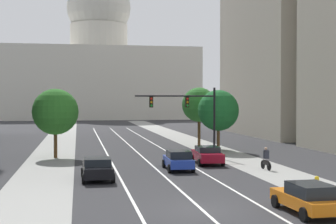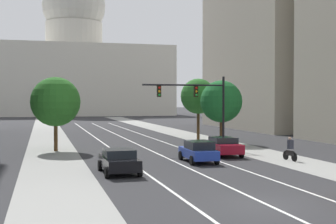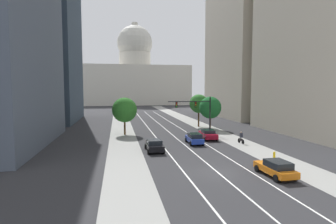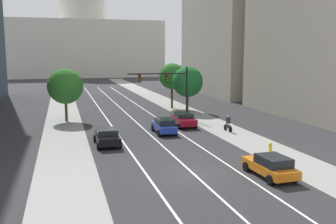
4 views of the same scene
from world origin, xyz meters
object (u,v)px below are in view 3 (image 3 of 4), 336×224
at_px(car_black, 154,145).
at_px(car_orange, 276,168).
at_px(street_tree_near_left, 125,110).
at_px(cyclist, 241,138).
at_px(traffic_signal_mast, 197,109).
at_px(fire_hydrant, 274,156).
at_px(street_tree_near_right, 199,104).
at_px(car_blue, 194,138).
at_px(capitol_building, 135,77).
at_px(car_crimson, 208,134).
at_px(street_tree_mid_right, 210,108).

bearing_deg(car_black, car_orange, -142.44).
bearing_deg(car_orange, street_tree_near_left, 24.29).
distance_m(cyclist, street_tree_near_left, 19.56).
height_order(cyclist, street_tree_near_left, street_tree_near_left).
relative_size(traffic_signal_mast, cyclist, 4.30).
bearing_deg(fire_hydrant, cyclist, 87.39).
bearing_deg(street_tree_near_right, street_tree_near_left, -154.40).
height_order(car_orange, street_tree_near_left, street_tree_near_left).
bearing_deg(car_blue, street_tree_near_right, -17.15).
xyz_separation_m(capitol_building, car_crimson, (4.61, -101.44, -13.10)).
xyz_separation_m(capitol_building, traffic_signal_mast, (4.11, -96.94, -9.45)).
bearing_deg(cyclist, street_tree_near_left, 51.17).
distance_m(car_blue, street_tree_mid_right, 15.04).
distance_m(traffic_signal_mast, street_tree_mid_right, 6.80).
relative_size(car_orange, car_crimson, 0.95).
relative_size(car_orange, street_tree_near_right, 0.66).
relative_size(car_crimson, street_tree_mid_right, 0.73).
relative_size(cyclist, street_tree_near_right, 0.26).
bearing_deg(street_tree_mid_right, traffic_signal_mast, -128.42).
bearing_deg(capitol_building, fire_hydrant, -86.17).
height_order(traffic_signal_mast, cyclist, traffic_signal_mast).
relative_size(traffic_signal_mast, street_tree_near_right, 1.11).
distance_m(car_orange, street_tree_near_right, 32.70).
bearing_deg(fire_hydrant, street_tree_mid_right, 88.38).
bearing_deg(street_tree_mid_right, fire_hydrant, -91.62).
xyz_separation_m(car_blue, street_tree_near_left, (-9.40, 9.83, 3.39)).
bearing_deg(car_orange, fire_hydrant, -32.45).
distance_m(car_orange, cyclist, 14.68).
relative_size(car_blue, cyclist, 2.48).
bearing_deg(capitol_building, street_tree_mid_right, -84.81).
xyz_separation_m(car_orange, fire_hydrant, (3.06, 5.25, -0.30)).
xyz_separation_m(fire_hydrant, street_tree_mid_right, (0.65, 22.98, 3.72)).
distance_m(capitol_building, street_tree_mid_right, 92.51).
relative_size(car_black, traffic_signal_mast, 0.59).
distance_m(car_blue, car_orange, 15.56).
distance_m(traffic_signal_mast, street_tree_near_right, 9.97).
bearing_deg(car_blue, fire_hydrant, -146.96).
relative_size(car_orange, cyclist, 2.55).
height_order(car_blue, car_crimson, car_blue).
bearing_deg(car_black, cyclist, -79.32).
xyz_separation_m(car_blue, cyclist, (6.55, -0.98, 0.06)).
height_order(street_tree_mid_right, street_tree_near_left, street_tree_mid_right).
xyz_separation_m(car_black, fire_hydrant, (12.28, -6.50, -0.29)).
relative_size(capitol_building, car_crimson, 11.45).
bearing_deg(capitol_building, street_tree_near_right, -85.23).
relative_size(cyclist, street_tree_near_left, 0.27).
distance_m(car_orange, street_tree_mid_right, 28.68).
bearing_deg(car_blue, street_tree_near_left, 45.21).
height_order(traffic_signal_mast, street_tree_mid_right, traffic_signal_mast).
bearing_deg(street_tree_near_right, car_orange, -94.75).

